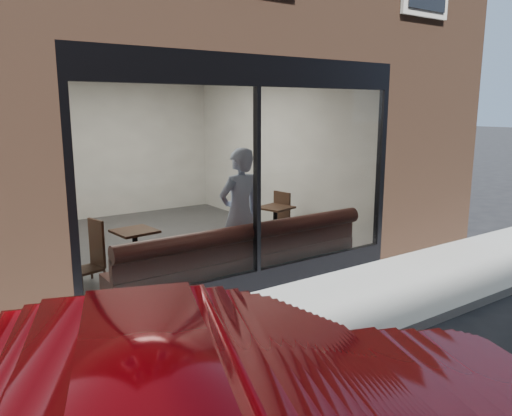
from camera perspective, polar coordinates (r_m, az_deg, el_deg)
ground at (r=5.72m, az=12.40°, el=-15.18°), size 120.00×120.00×0.00m
sidewalk_near at (r=6.36m, az=5.66°, el=-12.05°), size 40.00×2.00×0.01m
kerb_near at (r=5.66m, az=12.81°, el=-14.81°), size 40.00×0.10×0.12m
host_building_pier_right at (r=13.73m, az=-1.28°, el=7.54°), size 2.50×12.00×3.20m
host_building_backfill at (r=14.94m, az=-20.10°, el=7.17°), size 5.00×6.00×3.20m
cafe_floor at (r=9.58m, az=-10.06°, el=-3.96°), size 6.00×6.00×0.00m
cafe_ceiling at (r=9.26m, az=-10.77°, el=15.31°), size 6.00×6.00×0.00m
cafe_wall_back at (r=12.06m, az=-16.37°, el=6.54°), size 5.00×0.00×5.00m
cafe_wall_left at (r=8.57m, az=-25.75°, el=4.04°), size 0.00×6.00×6.00m
cafe_wall_right at (r=10.56m, az=2.05°, el=6.36°), size 0.00×6.00×6.00m
storefront_kick at (r=7.08m, az=0.12°, el=-8.25°), size 5.00×0.10×0.30m
storefront_header at (r=6.68m, az=0.13°, el=15.43°), size 5.00×0.10×0.40m
storefront_mullion at (r=6.74m, az=0.12°, el=3.03°), size 0.06×0.10×2.50m
storefront_glass at (r=6.71m, az=0.27°, el=3.00°), size 4.80×0.00×4.80m
banquette at (r=7.37m, az=-1.67°, el=-6.83°), size 4.00×0.55×0.45m
person at (r=7.42m, az=-1.86°, el=-0.66°), size 0.76×0.53×1.96m
cafe_table_left at (r=7.58m, az=-13.70°, el=-2.60°), size 0.63×0.63×0.04m
cafe_table_right at (r=9.09m, az=2.22°, el=0.05°), size 0.66×0.66×0.04m
cafe_chair_left at (r=7.63m, az=-18.80°, el=-6.69°), size 0.45×0.45×0.04m
cafe_chair_right at (r=9.55m, az=2.15°, el=-2.47°), size 0.47×0.47×0.04m
wall_poster at (r=8.52m, az=-25.32°, el=3.04°), size 0.02×0.54×0.72m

